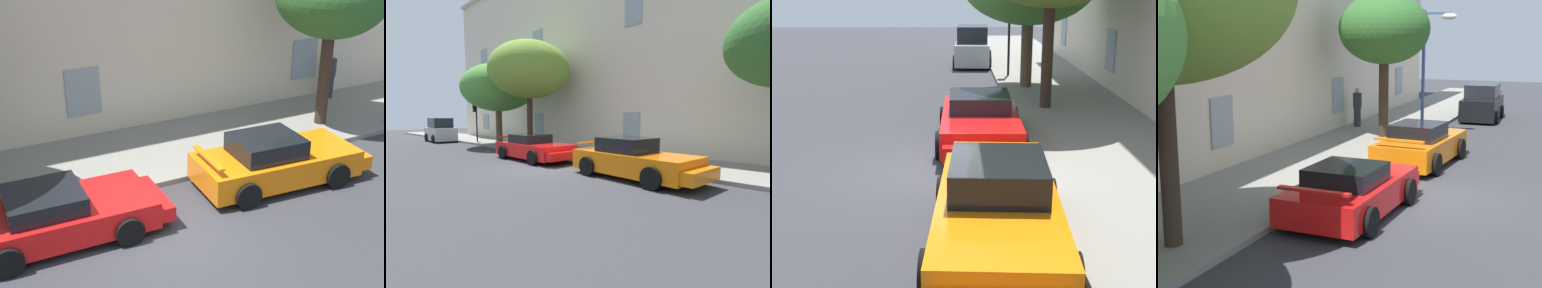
# 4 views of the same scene
# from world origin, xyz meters

# --- Properties ---
(ground_plane) EXTENTS (80.00, 80.00, 0.00)m
(ground_plane) POSITION_xyz_m (0.00, 0.00, 0.00)
(ground_plane) COLOR #333338
(sidewalk) EXTENTS (60.00, 4.05, 0.14)m
(sidewalk) POSITION_xyz_m (0.00, 4.48, 0.07)
(sidewalk) COLOR gray
(sidewalk) RESTS_ON ground
(sportscar_red_lead) EXTENTS (4.59, 2.23, 1.24)m
(sportscar_red_lead) POSITION_xyz_m (-2.04, 1.33, 0.57)
(sportscar_red_lead) COLOR red
(sportscar_red_lead) RESTS_ON ground
(sportscar_yellow_flank) EXTENTS (4.85, 2.28, 1.40)m
(sportscar_yellow_flank) POSITION_xyz_m (3.81, 1.30, 0.62)
(sportscar_yellow_flank) COLOR orange
(sportscar_yellow_flank) RESTS_ON ground
(hatchback_parked) EXTENTS (3.61, 2.03, 1.96)m
(hatchback_parked) POSITION_xyz_m (-15.69, 1.66, 0.88)
(hatchback_parked) COLOR #B2B7BC
(hatchback_parked) RESTS_ON ground
(traffic_light) EXTENTS (0.22, 0.36, 3.09)m
(traffic_light) POSITION_xyz_m (-11.93, 2.97, 2.26)
(traffic_light) COLOR black
(traffic_light) RESTS_ON sidewalk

